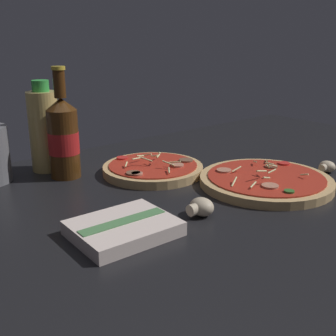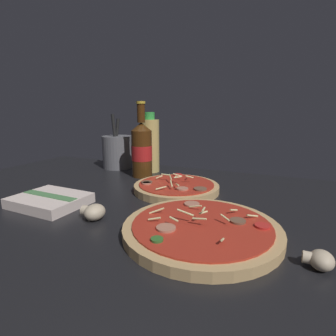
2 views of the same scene
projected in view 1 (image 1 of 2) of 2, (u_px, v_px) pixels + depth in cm
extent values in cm
cube|color=black|center=(214.00, 188.00, 95.30)|extent=(160.00, 90.00, 2.50)
cylinder|color=tan|center=(266.00, 181.00, 93.19)|extent=(29.15, 29.15, 1.86)
cylinder|color=#B22D1E|center=(266.00, 177.00, 92.86)|extent=(25.65, 25.65, 0.30)
cylinder|color=#336628|center=(289.00, 191.00, 83.14)|extent=(2.06, 2.06, 0.40)
cylinder|color=#B7755B|center=(224.00, 170.00, 96.01)|extent=(3.38, 3.38, 0.40)
cylinder|color=red|center=(284.00, 163.00, 101.17)|extent=(2.73, 2.73, 0.40)
cylinder|color=brown|center=(271.00, 166.00, 98.83)|extent=(2.97, 2.97, 0.40)
cylinder|color=#B7755B|center=(270.00, 186.00, 86.13)|extent=(3.49, 3.49, 0.40)
cylinder|color=beige|center=(266.00, 161.00, 102.42)|extent=(2.12, 2.23, 0.99)
cylinder|color=beige|center=(268.00, 166.00, 92.29)|extent=(1.31, 1.76, 0.36)
cylinder|color=beige|center=(255.00, 162.00, 100.43)|extent=(1.43, 1.91, 0.81)
cylinder|color=beige|center=(253.00, 185.00, 85.37)|extent=(2.43, 0.88, 0.92)
cylinder|color=beige|center=(266.00, 178.00, 87.48)|extent=(1.89, 0.69, 0.75)
cylinder|color=beige|center=(272.00, 171.00, 91.36)|extent=(2.61, 0.43, 0.70)
cylinder|color=beige|center=(234.00, 182.00, 87.38)|extent=(2.98, 1.61, 1.42)
cylinder|color=beige|center=(273.00, 166.00, 95.89)|extent=(2.00, 1.31, 0.89)
cylinder|color=beige|center=(237.00, 169.00, 95.07)|extent=(2.79, 0.61, 1.07)
cylinder|color=beige|center=(269.00, 164.00, 91.93)|extent=(0.53, 2.11, 0.40)
cylinder|color=beige|center=(304.00, 175.00, 91.21)|extent=(0.44, 1.88, 0.92)
cylinder|color=beige|center=(261.00, 171.00, 89.83)|extent=(3.27, 0.37, 1.02)
cylinder|color=tan|center=(153.00, 169.00, 101.19)|extent=(24.03, 24.03, 1.98)
cylinder|color=#B22D1E|center=(153.00, 165.00, 100.85)|extent=(21.15, 21.15, 0.30)
cylinder|color=brown|center=(186.00, 160.00, 103.35)|extent=(3.43, 3.43, 0.40)
cylinder|color=brown|center=(133.00, 173.00, 93.74)|extent=(3.21, 3.21, 0.40)
cylinder|color=#B7755B|center=(177.00, 165.00, 99.43)|extent=(3.10, 3.10, 0.40)
cylinder|color=red|center=(122.00, 158.00, 105.26)|extent=(2.88, 2.88, 0.40)
cylinder|color=#B7755B|center=(137.00, 174.00, 93.29)|extent=(2.60, 2.60, 0.40)
cylinder|color=beige|center=(169.00, 170.00, 94.30)|extent=(2.17, 2.65, 0.67)
cylinder|color=beige|center=(146.00, 159.00, 99.30)|extent=(2.08, 2.96, 1.11)
cylinder|color=beige|center=(174.00, 162.00, 98.06)|extent=(2.07, 2.92, 0.90)
cylinder|color=beige|center=(154.00, 156.00, 99.95)|extent=(0.76, 2.17, 0.90)
cylinder|color=beige|center=(158.00, 156.00, 99.84)|extent=(1.96, 1.53, 0.62)
cylinder|color=beige|center=(140.00, 156.00, 102.30)|extent=(2.79, 1.10, 1.03)
cylinder|color=beige|center=(126.00, 164.00, 98.20)|extent=(1.80, 1.76, 0.91)
cylinder|color=beige|center=(168.00, 163.00, 97.04)|extent=(1.89, 2.83, 1.19)
cylinder|color=beige|center=(159.00, 153.00, 103.44)|extent=(2.09, 1.81, 1.07)
cylinder|color=beige|center=(136.00, 159.00, 98.77)|extent=(2.60, 0.63, 0.54)
cylinder|color=beige|center=(147.00, 155.00, 105.02)|extent=(1.24, 3.01, 1.12)
cylinder|color=#47280F|center=(64.00, 144.00, 96.74)|extent=(6.95, 6.95, 15.79)
cone|color=#47280F|center=(61.00, 104.00, 93.94)|extent=(6.95, 6.95, 2.73)
cylinder|color=#47280F|center=(59.00, 84.00, 92.61)|extent=(2.64, 2.64, 6.06)
cylinder|color=gold|center=(58.00, 68.00, 91.58)|extent=(3.04, 3.04, 0.80)
cylinder|color=red|center=(64.00, 143.00, 96.64)|extent=(7.02, 7.02, 5.05)
cylinder|color=#D6B766|center=(44.00, 132.00, 101.31)|extent=(7.17, 7.17, 19.22)
cylinder|color=green|center=(40.00, 86.00, 98.01)|extent=(3.95, 3.95, 2.62)
cylinder|color=beige|center=(194.00, 209.00, 76.18)|extent=(2.18, 2.18, 2.18)
ellipsoid|color=#C6B293|center=(202.00, 207.00, 77.35)|extent=(4.11, 4.84, 3.39)
cylinder|color=beige|center=(324.00, 168.00, 101.05)|extent=(1.80, 1.80, 1.80)
ellipsoid|color=#C6B293|center=(327.00, 166.00, 102.02)|extent=(3.39, 3.99, 2.79)
cube|color=beige|center=(123.00, 228.00, 69.90)|extent=(16.90, 13.80, 2.40)
cube|color=#4C7F4C|center=(123.00, 221.00, 69.52)|extent=(15.71, 2.92, 0.16)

